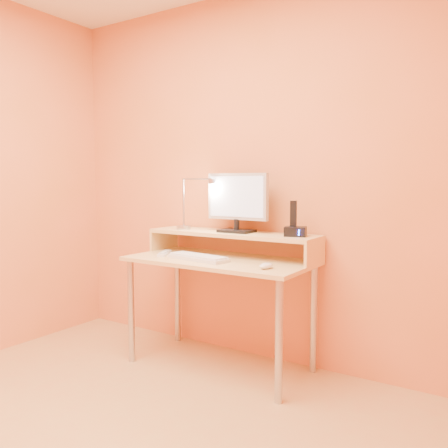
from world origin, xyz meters
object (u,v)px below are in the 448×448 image
Objects in this scene: remote_control at (165,254)px; mouse at (266,266)px; monitor_panel at (238,196)px; lamp_base at (184,227)px; phone_dock at (295,231)px; keyboard at (198,258)px.

mouse is at bearing -29.74° from remote_control.
monitor_panel is 0.62m from mouse.
monitor_panel is at bearing 5.42° from lamp_base.
mouse is (-0.05, -0.30, -0.17)m from phone_dock.
monitor_panel is 4.45× the size of mouse.
mouse reaches higher than keyboard.
remote_control is at bearing -175.13° from mouse.
monitor_panel is 0.63m from remote_control.
monitor_panel reaches higher than phone_dock.
monitor_panel is 0.49m from keyboard.
mouse is 0.53× the size of remote_control.
lamp_base is 0.23× the size of keyboard.
monitor_panel is at bearing 161.83° from phone_dock.
remote_control is at bearing -177.53° from keyboard.
lamp_base reaches higher than keyboard.
remote_control is (-0.86, -0.23, -0.18)m from phone_dock.
phone_dock is (0.42, -0.01, -0.21)m from monitor_panel.
keyboard is 0.31m from remote_control.
lamp_base reaches higher than mouse.
remote_control is (-0.01, -0.20, -0.16)m from lamp_base.
lamp_base is at bearing -172.86° from monitor_panel.
keyboard is (0.29, -0.23, -0.16)m from lamp_base.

